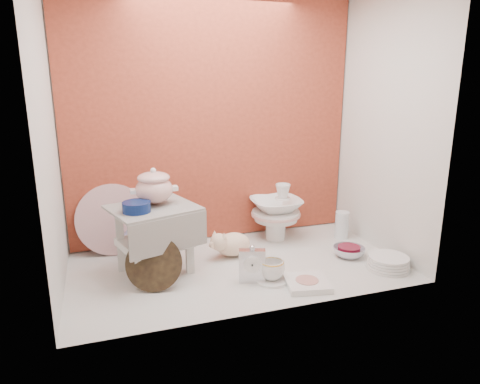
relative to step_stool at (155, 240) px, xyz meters
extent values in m
plane|color=silver|center=(0.44, -0.08, -0.18)|extent=(1.80, 1.80, 0.00)
cube|color=#AE432B|center=(0.44, 0.42, 0.57)|extent=(1.80, 0.06, 1.50)
cube|color=silver|center=(-0.46, -0.08, 0.57)|extent=(0.06, 1.00, 1.50)
cube|color=silver|center=(1.34, -0.08, 0.57)|extent=(0.06, 1.00, 1.50)
cylinder|color=#0A1C51|center=(-0.09, -0.06, 0.21)|extent=(0.17, 0.17, 0.05)
imported|color=white|center=(-0.03, 0.29, -0.06)|extent=(0.26, 0.26, 0.25)
cube|color=silver|center=(0.45, -0.28, -0.08)|extent=(0.14, 0.09, 0.19)
ellipsoid|color=beige|center=(0.46, 0.06, -0.11)|extent=(0.28, 0.21, 0.15)
cylinder|color=white|center=(0.55, -0.30, -0.18)|extent=(0.19, 0.19, 0.01)
imported|color=white|center=(0.55, -0.30, -0.12)|extent=(0.14, 0.14, 0.10)
cube|color=white|center=(0.70, -0.41, -0.17)|extent=(0.25, 0.25, 0.03)
cylinder|color=white|center=(1.21, -0.37, -0.14)|extent=(0.28, 0.28, 0.07)
imported|color=silver|center=(1.10, -0.15, -0.15)|extent=(0.22, 0.22, 0.06)
cylinder|color=silver|center=(1.22, 0.13, -0.09)|extent=(0.11, 0.11, 0.18)
camera|label=1|loc=(-0.25, -2.19, 0.84)|focal=32.54mm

